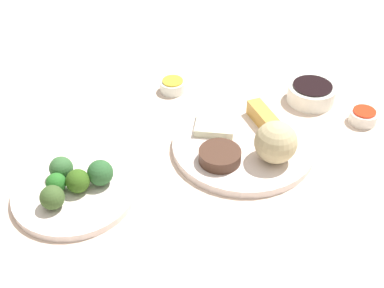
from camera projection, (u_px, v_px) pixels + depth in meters
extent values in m
cube|color=beige|center=(222.00, 144.00, 1.06)|extent=(2.20, 2.20, 0.02)
cylinder|color=white|center=(243.00, 146.00, 1.02)|extent=(0.28, 0.28, 0.02)
sphere|color=#C3B384|center=(276.00, 142.00, 0.95)|extent=(0.08, 0.08, 0.08)
cube|color=gold|center=(266.00, 120.00, 1.05)|extent=(0.10, 0.11, 0.03)
cube|color=beige|center=(215.00, 125.00, 1.05)|extent=(0.09, 0.09, 0.02)
cylinder|color=#472C1F|center=(220.00, 156.00, 0.97)|extent=(0.08, 0.08, 0.02)
cylinder|color=white|center=(75.00, 192.00, 0.92)|extent=(0.22, 0.22, 0.01)
sphere|color=#276E24|center=(56.00, 183.00, 0.90)|extent=(0.04, 0.04, 0.04)
sphere|color=#355D19|center=(78.00, 181.00, 0.90)|extent=(0.04, 0.04, 0.04)
sphere|color=#3D5929|center=(52.00, 197.00, 0.87)|extent=(0.04, 0.04, 0.04)
sphere|color=#366635|center=(61.00, 168.00, 0.93)|extent=(0.04, 0.04, 0.04)
sphere|color=#2D6030|center=(100.00, 173.00, 0.92)|extent=(0.05, 0.05, 0.05)
cylinder|color=white|center=(311.00, 94.00, 1.15)|extent=(0.11, 0.11, 0.04)
cylinder|color=black|center=(313.00, 86.00, 1.14)|extent=(0.09, 0.09, 0.00)
cylinder|color=white|center=(363.00, 117.00, 1.09)|extent=(0.06, 0.06, 0.03)
cylinder|color=red|center=(365.00, 111.00, 1.08)|extent=(0.05, 0.05, 0.00)
cylinder|color=white|center=(173.00, 86.00, 1.19)|extent=(0.06, 0.06, 0.03)
cylinder|color=gold|center=(173.00, 81.00, 1.18)|extent=(0.05, 0.05, 0.00)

